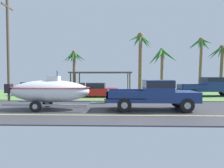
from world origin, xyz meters
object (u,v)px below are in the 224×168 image
at_px(parked_sedan_near, 94,90).
at_px(palm_tree_far_right, 201,49).
at_px(pickup_truck_towing, 157,93).
at_px(palm_tree_near_left, 141,48).
at_px(utility_pole, 8,48).
at_px(boat_on_trailer, 50,91).
at_px(palm_tree_near_right, 162,58).
at_px(parked_pickup_background, 211,86).
at_px(carport_awning, 102,73).
at_px(parked_sedan_far, 37,89).
at_px(palm_tree_far_left, 222,57).
at_px(palm_tree_mid, 74,60).

relative_size(parked_sedan_near, palm_tree_far_right, 0.64).
xyz_separation_m(pickup_truck_towing, palm_tree_far_right, (8.05, 14.26, 4.35)).
xyz_separation_m(pickup_truck_towing, palm_tree_near_left, (0.22, 11.88, 4.20)).
xyz_separation_m(parked_sedan_near, utility_pole, (-6.92, -2.43, 3.68)).
bearing_deg(boat_on_trailer, palm_tree_near_left, 60.41).
xyz_separation_m(pickup_truck_towing, parked_sedan_near, (-4.66, 7.14, -0.34)).
relative_size(pickup_truck_towing, palm_tree_far_right, 0.80).
bearing_deg(palm_tree_near_right, utility_pole, -161.62).
relative_size(boat_on_trailer, utility_pole, 0.72).
height_order(parked_pickup_background, palm_tree_near_left, palm_tree_near_left).
bearing_deg(carport_awning, parked_sedan_near, -93.02).
xyz_separation_m(parked_sedan_near, palm_tree_near_right, (6.84, 2.14, 3.19)).
distance_m(pickup_truck_towing, palm_tree_near_left, 12.60).
height_order(parked_sedan_far, palm_tree_far_left, palm_tree_far_left).
bearing_deg(parked_sedan_far, palm_tree_far_left, 13.72).
distance_m(carport_awning, palm_tree_far_left, 15.09).
height_order(palm_tree_near_left, palm_tree_near_right, palm_tree_near_left).
xyz_separation_m(pickup_truck_towing, parked_sedan_far, (-10.78, 8.82, -0.34)).
xyz_separation_m(palm_tree_far_left, palm_tree_far_right, (-2.51, 0.23, 0.98)).
xyz_separation_m(parked_pickup_background, palm_tree_far_left, (3.70, 5.75, 3.32)).
bearing_deg(parked_sedan_far, parked_sedan_near, -15.36).
height_order(parked_pickup_background, parked_sedan_near, parked_pickup_background).
height_order(parked_pickup_background, utility_pole, utility_pole).
relative_size(parked_sedan_far, utility_pole, 0.54).
bearing_deg(boat_on_trailer, palm_tree_far_right, 44.38).
xyz_separation_m(carport_awning, palm_tree_far_right, (12.41, 1.36, 2.98)).
bearing_deg(parked_pickup_background, utility_pole, -169.05).
xyz_separation_m(palm_tree_mid, utility_pole, (-3.41, -9.93, 0.31)).
height_order(pickup_truck_towing, parked_sedan_far, pickup_truck_towing).
height_order(boat_on_trailer, palm_tree_near_right, palm_tree_near_right).
xyz_separation_m(parked_sedan_near, parked_sedan_far, (-6.12, 1.68, 0.00)).
height_order(palm_tree_near_right, palm_tree_far_right, palm_tree_far_right).
xyz_separation_m(carport_awning, palm_tree_far_left, (14.91, 1.13, 2.00)).
bearing_deg(carport_awning, palm_tree_near_left, -12.62).
bearing_deg(boat_on_trailer, carport_awning, 80.47).
xyz_separation_m(palm_tree_mid, palm_tree_far_left, (18.73, -0.61, 0.34)).
relative_size(palm_tree_near_left, palm_tree_near_right, 1.43).
relative_size(boat_on_trailer, parked_pickup_background, 1.05).
relative_size(pickup_truck_towing, palm_tree_near_right, 1.11).
relative_size(parked_sedan_near, palm_tree_far_left, 0.75).
xyz_separation_m(parked_sedan_far, utility_pole, (-0.80, -4.11, 3.68)).
xyz_separation_m(palm_tree_near_right, palm_tree_mid, (-10.35, 5.36, 0.18)).
bearing_deg(utility_pole, palm_tree_near_right, 18.38).
bearing_deg(palm_tree_far_left, carport_awning, -175.67).
bearing_deg(pickup_truck_towing, boat_on_trailer, 180.00).
distance_m(palm_tree_mid, palm_tree_far_right, 16.28).
distance_m(parked_pickup_background, parked_sedan_near, 11.57).
distance_m(palm_tree_mid, utility_pole, 10.50).
bearing_deg(palm_tree_near_left, palm_tree_far_right, 16.93).
distance_m(parked_pickup_background, palm_tree_mid, 16.59).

